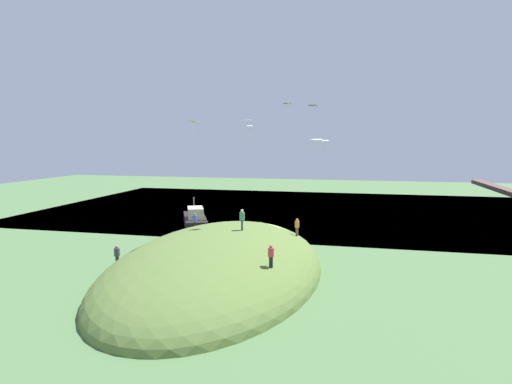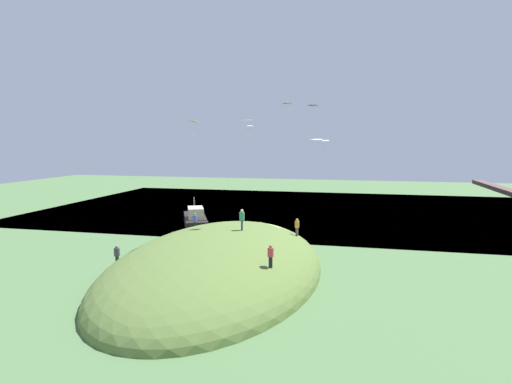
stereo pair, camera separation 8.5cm
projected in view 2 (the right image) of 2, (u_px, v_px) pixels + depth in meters
ground_plane at (270, 248)px, 42.63m from camera, size 160.00×160.00×0.00m
lake_water at (301, 210)px, 67.69m from camera, size 46.86×80.00×0.40m
grass_hill at (219, 272)px, 34.96m from camera, size 28.89×16.69×6.69m
boat_on_lake at (195, 220)px, 52.70m from camera, size 8.86×5.85×3.58m
person_watching_kites at (242, 217)px, 35.62m from camera, size 0.49×0.49×1.79m
person_with_child at (271, 253)px, 28.38m from camera, size 0.59×0.59×1.60m
person_on_hilltop at (117, 253)px, 34.79m from camera, size 0.59×0.59×1.73m
person_walking_path at (297, 225)px, 39.09m from camera, size 0.49×0.49×1.64m
person_near_shore at (195, 219)px, 44.11m from camera, size 0.59×0.59×1.69m
kite_0 at (313, 106)px, 49.50m from camera, size 0.76×1.08×1.21m
kite_1 at (313, 140)px, 47.96m from camera, size 1.03×1.07×1.12m
kite_2 at (250, 127)px, 51.82m from camera, size 0.89×0.92×1.90m
kite_3 at (193, 122)px, 35.33m from camera, size 0.80×0.98×1.38m
kite_4 at (287, 105)px, 44.95m from camera, size 0.88×1.04×2.14m
kite_5 at (325, 142)px, 51.01m from camera, size 0.76×0.94×2.01m
kite_6 at (318, 140)px, 45.18m from camera, size 0.73×0.98×1.75m
kite_7 at (246, 121)px, 37.82m from camera, size 0.86×1.06×1.49m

